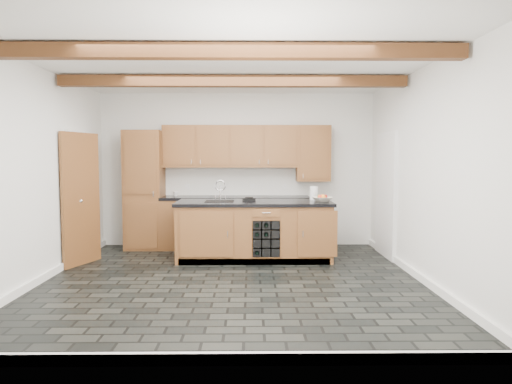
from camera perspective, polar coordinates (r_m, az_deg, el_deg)
ground at (r=6.16m, az=-2.99°, el=-10.96°), size 5.00×5.00×0.00m
room_shell at (r=6.48m, az=-3.61°, el=3.45°), size 5.01×5.00×5.00m
back_cabinetry at (r=8.22m, az=-4.99°, el=-0.20°), size 3.65×0.62×2.20m
island at (r=7.31m, az=-0.19°, el=-4.80°), size 2.48×0.96×0.93m
faucet at (r=7.32m, az=-4.55°, el=-0.87°), size 0.45×0.40×0.34m
kitchen_scale at (r=7.33m, az=-0.87°, el=-0.89°), size 0.21×0.15×0.06m
fruit_bowl at (r=7.31m, az=8.27°, el=-0.89°), size 0.39×0.39×0.07m
fruit_cluster at (r=7.30m, az=8.27°, el=-0.59°), size 0.16×0.17×0.07m
paper_towel at (r=7.54m, az=7.24°, el=-0.15°), size 0.13×0.13×0.22m
mug at (r=8.36m, az=-10.02°, el=-0.22°), size 0.10×0.10×0.09m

